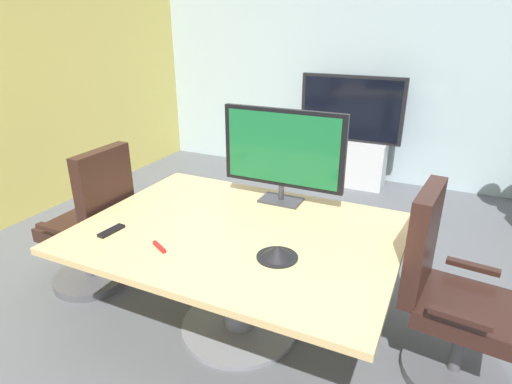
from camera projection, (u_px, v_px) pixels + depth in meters
ground_plane at (249, 312)px, 2.91m from camera, size 7.25×7.25×0.00m
wall_back_glass_partition at (365, 56)px, 4.96m from camera, size 5.52×0.10×2.97m
conference_table at (239, 254)px, 2.56m from camera, size 1.85×1.37×0.72m
office_chair_left at (93, 231)px, 3.05m from camera, size 0.60×0.57×1.09m
office_chair_right at (447, 304)px, 2.26m from camera, size 0.62×0.60×1.09m
tv_monitor at (283, 151)px, 2.76m from camera, size 0.84×0.18×0.64m
wall_display_unit at (348, 149)px, 5.07m from camera, size 1.20×0.36×1.31m
conference_phone at (277, 252)px, 2.19m from camera, size 0.22×0.22×0.07m
remote_control at (111, 231)px, 2.46m from camera, size 0.06×0.17×0.02m
whiteboard_marker at (159, 247)px, 2.28m from camera, size 0.12×0.08×0.02m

